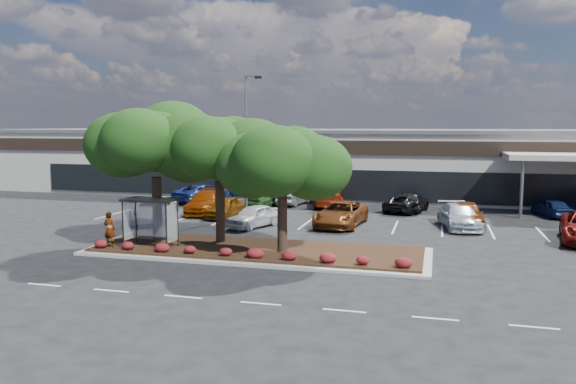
# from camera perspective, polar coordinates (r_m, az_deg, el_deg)

# --- Properties ---
(ground) EXTENTS (160.00, 160.00, 0.00)m
(ground) POSITION_cam_1_polar(r_m,az_deg,el_deg) (25.55, -1.75, -8.42)
(ground) COLOR black
(ground) RESTS_ON ground
(retail_store) EXTENTS (80.40, 25.20, 6.25)m
(retail_store) POSITION_cam_1_polar(r_m,az_deg,el_deg) (58.04, 8.02, 3.25)
(retail_store) COLOR beige
(retail_store) RESTS_ON ground
(landscape_island) EXTENTS (18.00, 6.00, 0.26)m
(landscape_island) POSITION_cam_1_polar(r_m,az_deg,el_deg) (29.80, -3.22, -5.96)
(landscape_island) COLOR #ADADA8
(landscape_island) RESTS_ON ground
(lane_markings) EXTENTS (33.12, 20.06, 0.01)m
(lane_markings) POSITION_cam_1_polar(r_m,az_deg,el_deg) (35.43, 2.91, -4.10)
(lane_markings) COLOR silver
(lane_markings) RESTS_ON ground
(shrub_row) EXTENTS (17.00, 0.80, 0.50)m
(shrub_row) POSITION_cam_1_polar(r_m,az_deg,el_deg) (27.78, -4.59, -6.11)
(shrub_row) COLOR maroon
(shrub_row) RESTS_ON landscape_island
(bus_shelter) EXTENTS (2.75, 1.55, 2.59)m
(bus_shelter) POSITION_cam_1_polar(r_m,az_deg,el_deg) (30.63, -13.70, -1.65)
(bus_shelter) COLOR black
(bus_shelter) RESTS_ON landscape_island
(island_tree_west) EXTENTS (7.20, 7.20, 7.89)m
(island_tree_west) POSITION_cam_1_polar(r_m,az_deg,el_deg) (32.01, -13.25, 2.15)
(island_tree_west) COLOR #133410
(island_tree_west) RESTS_ON landscape_island
(island_tree_mid) EXTENTS (6.60, 6.60, 7.32)m
(island_tree_mid) POSITION_cam_1_polar(r_m,az_deg,el_deg) (31.18, -6.95, 1.63)
(island_tree_mid) COLOR #133410
(island_tree_mid) RESTS_ON landscape_island
(island_tree_east) EXTENTS (5.80, 5.80, 6.50)m
(island_tree_east) POSITION_cam_1_polar(r_m,az_deg,el_deg) (28.52, -0.59, 0.37)
(island_tree_east) COLOR #133410
(island_tree_east) RESTS_ON landscape_island
(conifer_north_west) EXTENTS (4.40, 4.40, 10.00)m
(conifer_north_west) POSITION_cam_1_polar(r_m,az_deg,el_deg) (78.90, -13.11, 5.41)
(conifer_north_west) COLOR #133410
(conifer_north_west) RESTS_ON ground
(person_waiting) EXTENTS (0.71, 0.49, 1.89)m
(person_waiting) POSITION_cam_1_polar(r_m,az_deg,el_deg) (31.33, -17.67, -3.63)
(person_waiting) COLOR #594C47
(person_waiting) RESTS_ON landscape_island
(light_pole) EXTENTS (1.43, 0.50, 10.30)m
(light_pole) POSITION_cam_1_polar(r_m,az_deg,el_deg) (40.95, -4.13, 3.82)
(light_pole) COLOR #ADADA8
(light_pole) RESTS_ON ground
(car_0) EXTENTS (4.52, 6.47, 1.64)m
(car_0) POSITION_cam_1_polar(r_m,az_deg,el_deg) (40.45, -13.38, -1.74)
(car_0) COLOR silver
(car_0) RESTS_ON ground
(car_1) EXTENTS (3.29, 6.05, 1.66)m
(car_1) POSITION_cam_1_polar(r_m,az_deg,el_deg) (43.35, -8.36, -1.04)
(car_1) COLOR #7D2D03
(car_1) RESTS_ON ground
(car_2) EXTENTS (1.84, 4.44, 1.50)m
(car_2) POSITION_cam_1_polar(r_m,az_deg,el_deg) (41.15, -6.50, -1.55)
(car_2) COLOR #6C3906
(car_2) RESTS_ON ground
(car_3) EXTENTS (3.22, 4.68, 1.48)m
(car_3) POSITION_cam_1_polar(r_m,az_deg,el_deg) (37.11, -3.49, -2.45)
(car_3) COLOR silver
(car_3) RESTS_ON ground
(car_4) EXTENTS (3.21, 6.10, 1.64)m
(car_4) POSITION_cam_1_polar(r_m,az_deg,el_deg) (37.58, 5.38, -2.23)
(car_4) COLOR brown
(car_4) RESTS_ON ground
(car_5) EXTENTS (2.27, 5.13, 1.72)m
(car_5) POSITION_cam_1_polar(r_m,az_deg,el_deg) (38.79, 17.66, -2.18)
(car_5) COLOR #652A0A
(car_5) RESTS_ON ground
(car_6) EXTENTS (3.15, 5.65, 1.55)m
(car_6) POSITION_cam_1_polar(r_m,az_deg,el_deg) (38.37, 17.02, -2.38)
(car_6) COLOR silver
(car_6) RESTS_ON ground
(car_9) EXTENTS (4.94, 6.53, 1.65)m
(car_9) POSITION_cam_1_polar(r_m,az_deg,el_deg) (49.26, -8.38, -0.11)
(car_9) COLOR navy
(car_9) RESTS_ON ground
(car_10) EXTENTS (2.34, 4.62, 1.45)m
(car_10) POSITION_cam_1_polar(r_m,az_deg,el_deg) (47.42, 0.69, -0.42)
(car_10) COLOR slate
(car_10) RESTS_ON ground
(car_11) EXTENTS (2.71, 4.55, 1.45)m
(car_11) POSITION_cam_1_polar(r_m,az_deg,el_deg) (46.54, -2.31, -0.57)
(car_11) COLOR #285722
(car_11) RESTS_ON ground
(car_12) EXTENTS (3.56, 6.30, 1.72)m
(car_12) POSITION_cam_1_polar(r_m,az_deg,el_deg) (46.50, 4.06, -0.42)
(car_12) COLOR maroon
(car_12) RESTS_ON ground
(car_13) EXTENTS (3.73, 5.43, 1.38)m
(car_13) POSITION_cam_1_polar(r_m,az_deg,el_deg) (44.49, 11.98, -1.10)
(car_13) COLOR black
(car_13) RESTS_ON ground
(car_14) EXTENTS (2.01, 4.76, 1.61)m
(car_14) POSITION_cam_1_polar(r_m,az_deg,el_deg) (44.96, 12.24, -0.88)
(car_14) COLOR black
(car_14) RESTS_ON ground
(car_15) EXTENTS (2.67, 4.22, 1.34)m
(car_15) POSITION_cam_1_polar(r_m,az_deg,el_deg) (45.50, 25.20, -1.46)
(car_15) COLOR navy
(car_15) RESTS_ON ground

